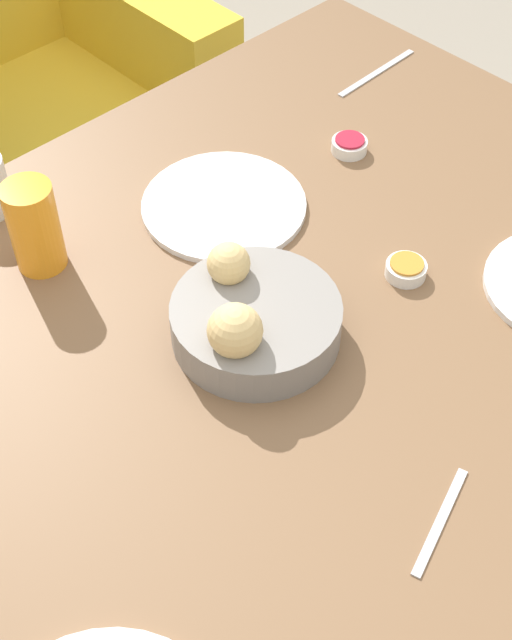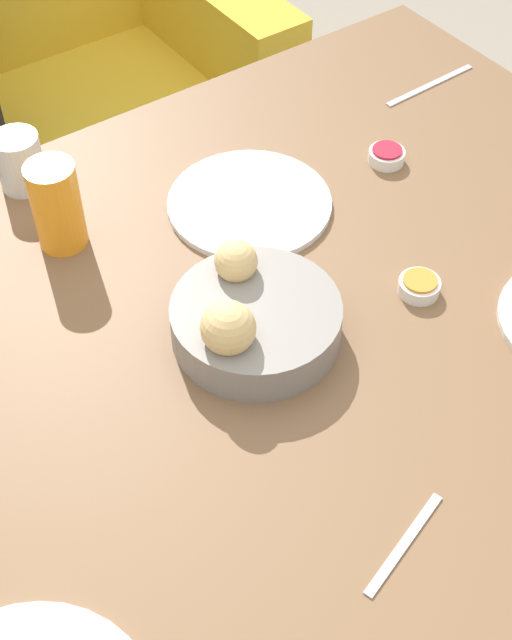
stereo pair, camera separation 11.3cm
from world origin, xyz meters
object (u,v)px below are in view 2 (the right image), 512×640
Objects in this scene: juice_glass at (57,206)px; spoon_coffee at (404,544)px; plate_far_center at (250,203)px; jam_bowl_honey at (419,286)px; bread_basket at (252,318)px; fork_silver at (430,85)px; jam_bowl_berry at (387,156)px; water_tumbler at (20,161)px.

spoon_coffee is (0.08, -0.64, -0.07)m from juice_glass.
jam_bowl_honey reaches higher than plate_far_center.
jam_bowl_honey is (0.09, -0.28, 0.01)m from plate_far_center.
jam_bowl_honey is at bearing -15.48° from bread_basket.
jam_bowl_honey is 0.29× the size of fork_silver.
plate_far_center is at bearing 171.33° from jam_bowl_berry.
fork_silver is at bearing 45.70° from spoon_coffee.
plate_far_center is 4.30× the size of jam_bowl_honey.
juice_glass reaches higher than water_tumbler.
jam_bowl_berry reaches higher than spoon_coffee.
spoon_coffee is (-0.18, -0.55, -0.00)m from plate_far_center.
bread_basket is 0.65m from fork_silver.
spoon_coffee is at bearing -84.66° from water_tumbler.
juice_glass is 0.51m from jam_bowl_honey.
jam_bowl_honey is at bearing -46.54° from juice_glass.
bread_basket is at bearing 84.02° from spoon_coffee.
juice_glass reaches higher than plate_far_center.
plate_far_center is 0.29m from jam_bowl_honey.
water_tumbler is at bearing 86.69° from juice_glass.
plate_far_center is at bearing 56.00° from bread_basket.
jam_bowl_honey is at bearing -134.35° from fork_silver.
bread_basket is at bearing -154.99° from jam_bowl_berry.
fork_silver is at bearing 26.79° from bread_basket.
plate_far_center is at bearing 107.40° from jam_bowl_honey.
jam_bowl_berry is at bearing -149.95° from fork_silver.
fork_silver and spoon_coffee have the same top height.
bread_basket is 1.65× the size of juice_glass.
jam_bowl_honey is at bearing -72.60° from plate_far_center.
water_tumbler is (-0.11, 0.45, 0.01)m from bread_basket.
fork_silver is 1.37× the size of spoon_coffee.
jam_bowl_berry is (0.49, -0.27, -0.03)m from water_tumbler.
juice_glass reaches higher than bread_basket.
jam_bowl_berry is 0.28m from jam_bowl_honey.
bread_basket is 0.34m from spoon_coffee.
jam_bowl_honey is (0.35, -0.37, -0.06)m from juice_glass.
juice_glass reaches higher than jam_bowl_honey.
jam_bowl_honey is 0.50m from fork_silver.
spoon_coffee is at bearing -134.24° from jam_bowl_honey.
fork_silver is (0.69, -0.01, -0.07)m from juice_glass.
plate_far_center is 0.24m from jam_bowl_berry.
water_tumbler is (0.01, 0.15, -0.02)m from juice_glass.
fork_silver is at bearing 45.65° from jam_bowl_honey.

